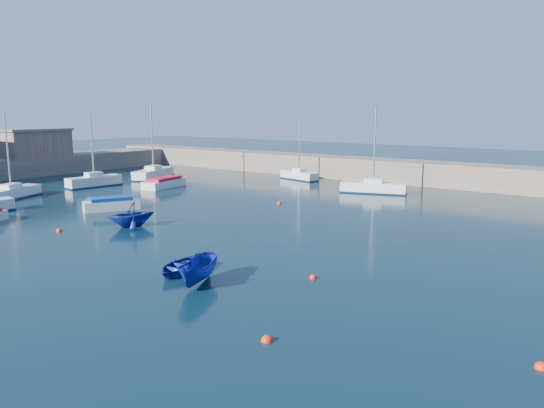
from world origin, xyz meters
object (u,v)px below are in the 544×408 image
Objects in this scene: brick_shed_a at (32,144)px; dinghy_left at (131,215)px; sailboat_3 at (94,181)px; dinghy_right at (198,271)px; motorboat_1 at (111,204)px; motorboat_2 at (164,183)px; sailboat_4 at (153,173)px; sailboat_6 at (373,187)px; sailboat_2 at (11,193)px; dinghy_center at (182,266)px; sailboat_5 at (299,175)px.

brick_shed_a reaches higher than dinghy_left.
sailboat_3 is 2.32× the size of dinghy_right.
motorboat_1 is 13.61m from motorboat_2.
dinghy_right is at bearing -5.52° from dinghy_left.
motorboat_2 is 20.19m from dinghy_left.
dinghy_left is (20.55, -19.91, 0.28)m from sailboat_4.
sailboat_4 is 1.08× the size of sailboat_6.
sailboat_6 is at bearing 16.06° from motorboat_2.
sailboat_2 reaches higher than brick_shed_a.
sailboat_4 is at bearing 121.12° from dinghy_right.
sailboat_4 reaches higher than dinghy_right.
dinghy_center is at bearing 136.60° from dinghy_right.
sailboat_2 is 1.02× the size of sailboat_3.
sailboat_4 is at bearing 156.64° from dinghy_left.
sailboat_5 is 2.08× the size of dinghy_left.
motorboat_2 is (22.81, 2.21, -3.56)m from brick_shed_a.
motorboat_2 is (-8.32, -14.50, -0.02)m from sailboat_5.
sailboat_4 is 40.80m from dinghy_center.
dinghy_right is (33.31, -17.41, 0.03)m from sailboat_3.
sailboat_5 is (14.49, 28.49, -0.02)m from sailboat_2.
sailboat_6 is at bearing 33.98° from sailboat_3.
sailboat_6 is (26.62, 24.18, 0.04)m from sailboat_2.
dinghy_right is at bearing -139.13° from sailboat_5.
brick_shed_a is at bearing -176.11° from sailboat_4.
dinghy_right is (26.61, -21.71, 0.14)m from motorboat_2.
dinghy_right is at bearing -58.20° from sailboat_4.
brick_shed_a is 1.67× the size of motorboat_1.
sailboat_3 is at bearing 172.25° from dinghy_left.
dinghy_center is (16.23, -35.35, -0.20)m from sailboat_5.
sailboat_2 is 12.95m from motorboat_1.
dinghy_center is at bearing -21.48° from brick_shed_a.
dinghy_left reaches higher than dinghy_right.
sailboat_6 is at bearing -9.05° from sailboat_4.
sailboat_6 is 22.84m from motorboat_2.
motorboat_2 is (-20.44, -10.19, -0.08)m from sailboat_6.
sailboat_6 is 1.51× the size of motorboat_2.
sailboat_2 is at bearing -144.21° from motorboat_1.
sailboat_4 is 1.32× the size of sailboat_5.
dinghy_left is 0.98× the size of dinghy_right.
sailboat_2 reaches higher than dinghy_right.
sailboat_3 is 37.59m from dinghy_right.
sailboat_2 is 9.70m from sailboat_3.
sailboat_2 is 18.76m from sailboat_4.
brick_shed_a is at bearing 178.51° from sailboat_3.
sailboat_3 is at bearing -157.74° from motorboat_2.
sailboat_5 is at bearing 11.93° from sailboat_4.
sailboat_4 reaches higher than motorboat_2.
motorboat_2 is (6.70, 4.30, -0.11)m from sailboat_3.
sailboat_3 reaches higher than motorboat_1.
sailboat_4 is 8.65m from motorboat_2.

